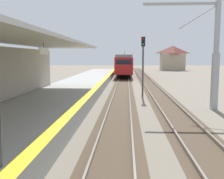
{
  "coord_description": "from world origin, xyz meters",
  "views": [
    {
      "loc": [
        2.36,
        -1.46,
        3.5
      ],
      "look_at": [
        1.74,
        9.88,
        2.1
      ],
      "focal_mm": 42.58,
      "sensor_mm": 36.0,
      "label": 1
    }
  ],
  "objects_px": {
    "rail_signal_post": "(143,60)",
    "distant_trackside_house": "(172,58)",
    "catenary_pylon_far_side": "(211,55)",
    "approaching_train": "(124,64)"
  },
  "relations": [
    {
      "from": "rail_signal_post",
      "to": "catenary_pylon_far_side",
      "type": "xyz_separation_m",
      "value": [
        4.14,
        -5.21,
        0.41
      ]
    },
    {
      "from": "rail_signal_post",
      "to": "catenary_pylon_far_side",
      "type": "height_order",
      "value": "catenary_pylon_far_side"
    },
    {
      "from": "approaching_train",
      "to": "catenary_pylon_far_side",
      "type": "xyz_separation_m",
      "value": [
        5.99,
        -31.78,
        1.43
      ]
    },
    {
      "from": "approaching_train",
      "to": "rail_signal_post",
      "type": "xyz_separation_m",
      "value": [
        1.85,
        -26.57,
        1.02
      ]
    },
    {
      "from": "approaching_train",
      "to": "distant_trackside_house",
      "type": "distance_m",
      "value": 25.05
    },
    {
      "from": "catenary_pylon_far_side",
      "to": "distant_trackside_house",
      "type": "bearing_deg",
      "value": 83.08
    },
    {
      "from": "approaching_train",
      "to": "rail_signal_post",
      "type": "distance_m",
      "value": 26.66
    },
    {
      "from": "distant_trackside_house",
      "to": "approaching_train",
      "type": "bearing_deg",
      "value": -119.94
    },
    {
      "from": "approaching_train",
      "to": "distant_trackside_house",
      "type": "relative_size",
      "value": 2.97
    },
    {
      "from": "rail_signal_post",
      "to": "distant_trackside_house",
      "type": "height_order",
      "value": "distant_trackside_house"
    }
  ]
}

